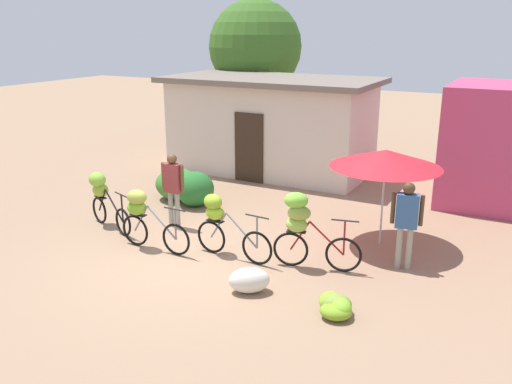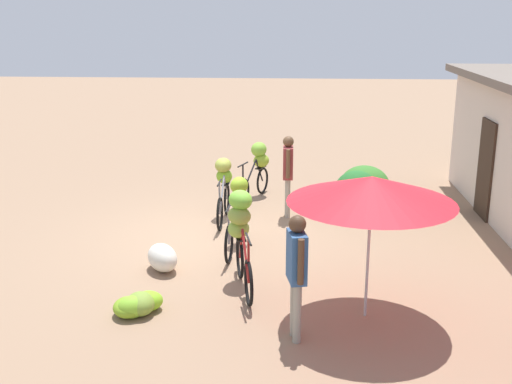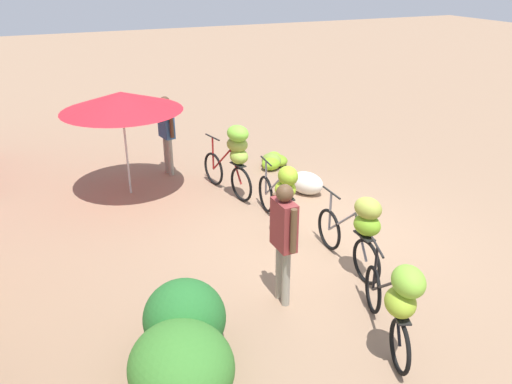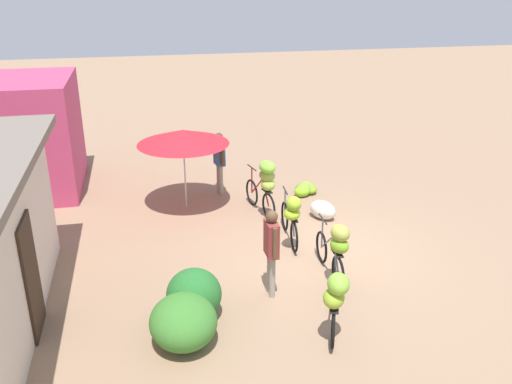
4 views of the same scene
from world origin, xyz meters
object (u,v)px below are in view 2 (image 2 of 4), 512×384
(bicycle_by_shop, at_px, (241,229))
(produce_sack, at_px, (162,258))
(person_vendor, at_px, (297,265))
(person_bystander, at_px, (288,168))
(bicycle_leftmost, at_px, (258,164))
(bicycle_near_pile, at_px, (224,183))
(market_umbrella, at_px, (372,189))
(banana_pile_on_ground, at_px, (137,305))
(bicycle_center_loaded, at_px, (238,207))

(bicycle_by_shop, relative_size, produce_sack, 2.33)
(person_vendor, xyz_separation_m, person_bystander, (-5.07, -0.18, 0.01))
(bicycle_leftmost, relative_size, person_bystander, 0.96)
(bicycle_near_pile, bearing_deg, bicycle_by_shop, 11.20)
(bicycle_near_pile, relative_size, person_bystander, 1.01)
(market_umbrella, distance_m, bicycle_by_shop, 2.27)
(bicycle_by_shop, bearing_deg, person_bystander, 168.90)
(bicycle_by_shop, height_order, banana_pile_on_ground, bicycle_by_shop)
(bicycle_leftmost, relative_size, banana_pile_on_ground, 2.09)
(banana_pile_on_ground, bearing_deg, bicycle_leftmost, 167.55)
(bicycle_leftmost, distance_m, produce_sack, 4.62)
(bicycle_leftmost, xyz_separation_m, bicycle_center_loaded, (3.20, -0.16, -0.03))
(bicycle_leftmost, distance_m, person_vendor, 6.56)
(market_umbrella, relative_size, produce_sack, 3.19)
(produce_sack, bearing_deg, bicycle_by_shop, 72.71)
(market_umbrella, xyz_separation_m, person_vendor, (0.69, -0.97, -0.80))
(market_umbrella, height_order, bicycle_near_pile, market_umbrella)
(bicycle_by_shop, relative_size, banana_pile_on_ground, 2.11)
(bicycle_near_pile, height_order, bicycle_by_shop, bicycle_by_shop)
(produce_sack, bearing_deg, banana_pile_on_ground, -1.11)
(banana_pile_on_ground, height_order, person_vendor, person_vendor)
(bicycle_leftmost, xyz_separation_m, bicycle_by_shop, (4.82, 0.04, 0.13))
(banana_pile_on_ground, height_order, person_bystander, person_bystander)
(bicycle_near_pile, distance_m, bicycle_center_loaded, 1.62)
(bicycle_near_pile, bearing_deg, bicycle_center_loaded, 15.40)
(bicycle_near_pile, height_order, person_vendor, person_vendor)
(market_umbrella, xyz_separation_m, bicycle_near_pile, (-4.17, -2.44, -1.08))
(bicycle_near_pile, bearing_deg, market_umbrella, 30.37)
(bicycle_by_shop, bearing_deg, market_umbrella, 61.44)
(bicycle_by_shop, relative_size, person_bystander, 0.97)
(bicycle_near_pile, height_order, produce_sack, bicycle_near_pile)
(banana_pile_on_ground, distance_m, person_bystander, 5.05)
(bicycle_center_loaded, bearing_deg, person_bystander, 153.95)
(banana_pile_on_ground, relative_size, person_vendor, 0.46)
(bicycle_leftmost, xyz_separation_m, person_bystander, (1.43, 0.70, 0.27))
(bicycle_by_shop, xyz_separation_m, person_vendor, (1.68, 0.85, 0.14))
(market_umbrella, distance_m, produce_sack, 3.79)
(bicycle_by_shop, bearing_deg, banana_pile_on_ground, -49.68)
(market_umbrella, distance_m, bicycle_leftmost, 6.19)
(bicycle_leftmost, xyz_separation_m, banana_pile_on_ground, (5.97, -1.32, -0.61))
(bicycle_center_loaded, bearing_deg, bicycle_by_shop, 7.03)
(banana_pile_on_ground, relative_size, person_bystander, 0.46)
(market_umbrella, bearing_deg, produce_sack, -114.04)
(bicycle_by_shop, height_order, produce_sack, bicycle_by_shop)
(banana_pile_on_ground, xyz_separation_m, produce_sack, (-1.56, 0.03, 0.08))
(bicycle_center_loaded, relative_size, person_bystander, 1.03)
(market_umbrella, bearing_deg, person_vendor, -54.32)
(bicycle_center_loaded, height_order, person_vendor, person_vendor)
(bicycle_leftmost, relative_size, produce_sack, 2.31)
(bicycle_near_pile, xyz_separation_m, bicycle_center_loaded, (1.56, 0.43, -0.02))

